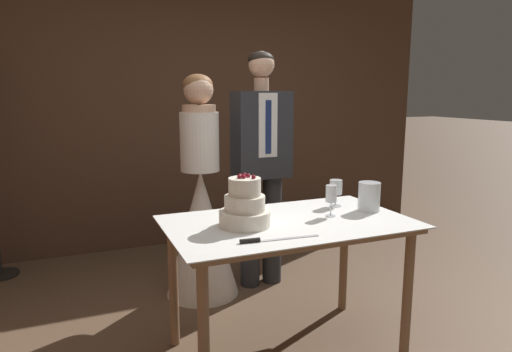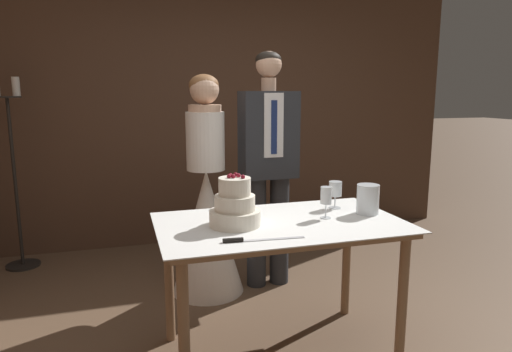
{
  "view_description": "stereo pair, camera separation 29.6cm",
  "coord_description": "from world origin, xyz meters",
  "views": [
    {
      "loc": [
        -1.22,
        -2.18,
        1.51
      ],
      "look_at": [
        -0.1,
        0.51,
        0.97
      ],
      "focal_mm": 32.0,
      "sensor_mm": 36.0,
      "label": 1
    },
    {
      "loc": [
        -0.94,
        -2.28,
        1.51
      ],
      "look_at": [
        -0.1,
        0.51,
        0.97
      ],
      "focal_mm": 32.0,
      "sensor_mm": 36.0,
      "label": 2
    }
  ],
  "objects": [
    {
      "name": "ground_plane",
      "position": [
        0.0,
        0.0,
        0.0
      ],
      "size": [
        40.0,
        40.0,
        0.0
      ],
      "primitive_type": "plane",
      "color": "brown"
    },
    {
      "name": "wall_back",
      "position": [
        0.0,
        2.3,
        1.46
      ],
      "size": [
        5.16,
        0.12,
        2.91
      ],
      "primitive_type": "cube",
      "color": "#513828",
      "rests_on": "ground_plane"
    },
    {
      "name": "cake_table",
      "position": [
        -0.1,
        0.04,
        0.7
      ],
      "size": [
        1.37,
        0.82,
        0.79
      ],
      "color": "#8E6B4C",
      "rests_on": "ground_plane"
    },
    {
      "name": "tiered_cake",
      "position": [
        -0.36,
        0.05,
        0.9
      ],
      "size": [
        0.28,
        0.28,
        0.29
      ],
      "color": "silver",
      "rests_on": "cake_table"
    },
    {
      "name": "cake_knife",
      "position": [
        -0.37,
        -0.23,
        0.8
      ],
      "size": [
        0.41,
        0.06,
        0.02
      ],
      "rotation": [
        0.0,
        0.0,
        -0.09
      ],
      "color": "silver",
      "rests_on": "cake_table"
    },
    {
      "name": "wine_glass_near",
      "position": [
        0.33,
        0.23,
        0.91
      ],
      "size": [
        0.08,
        0.08,
        0.17
      ],
      "color": "silver",
      "rests_on": "cake_table"
    },
    {
      "name": "wine_glass_middle",
      "position": [
        0.17,
        0.04,
        0.92
      ],
      "size": [
        0.06,
        0.06,
        0.18
      ],
      "color": "silver",
      "rests_on": "cake_table"
    },
    {
      "name": "hurricane_candle",
      "position": [
        0.45,
        0.06,
        0.88
      ],
      "size": [
        0.13,
        0.13,
        0.18
      ],
      "color": "silver",
      "rests_on": "cake_table"
    },
    {
      "name": "bride",
      "position": [
        -0.34,
        0.99,
        0.6
      ],
      "size": [
        0.54,
        0.54,
        1.63
      ],
      "color": "white",
      "rests_on": "ground_plane"
    },
    {
      "name": "groom",
      "position": [
        0.14,
        0.99,
        1.0
      ],
      "size": [
        0.42,
        0.25,
        1.8
      ],
      "color": "#282B30",
      "rests_on": "ground_plane"
    },
    {
      "name": "candle_stand",
      "position": [
        -1.8,
        1.95,
        0.76
      ],
      "size": [
        0.28,
        0.28,
        1.63
      ],
      "color": "black",
      "rests_on": "ground_plane"
    }
  ]
}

